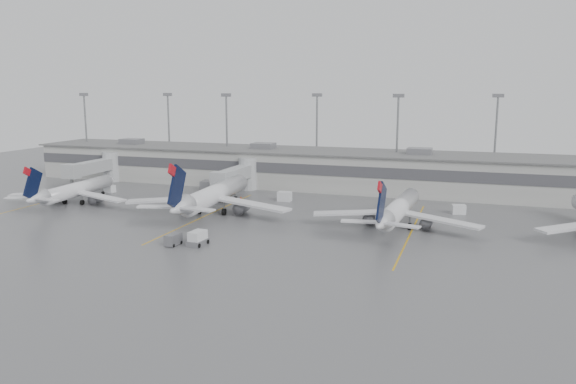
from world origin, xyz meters
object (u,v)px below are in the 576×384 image
(jet_far_left, at_px, (74,190))
(jet_mid_left, at_px, (212,195))
(baggage_tug, at_px, (198,240))
(jet_mid_right, at_px, (398,209))

(jet_far_left, bearing_deg, jet_mid_left, -2.70)
(jet_mid_left, relative_size, baggage_tug, 10.14)
(jet_mid_right, distance_m, baggage_tug, 31.63)
(jet_mid_right, relative_size, baggage_tug, 8.94)
(jet_mid_right, height_order, baggage_tug, jet_mid_right)
(jet_mid_right, bearing_deg, jet_mid_left, -176.37)
(jet_mid_left, xyz_separation_m, jet_mid_right, (32.05, 0.20, -0.40))
(jet_far_left, height_order, jet_mid_right, jet_mid_right)
(jet_far_left, relative_size, baggage_tug, 8.27)
(jet_mid_left, distance_m, jet_mid_right, 32.05)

